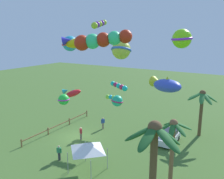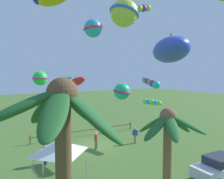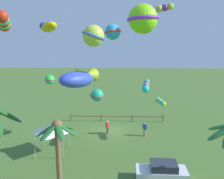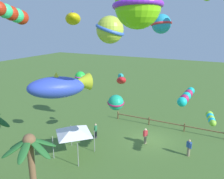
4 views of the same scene
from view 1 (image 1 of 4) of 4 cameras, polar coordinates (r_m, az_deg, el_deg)
ground_plane at (r=29.99m, az=-8.56°, el=-11.42°), size 120.00×120.00×0.00m
palm_tree_0 at (r=20.36m, az=14.60°, el=-10.95°), size 2.79×2.79×5.72m
palm_tree_1 at (r=30.73m, az=20.98°, el=-2.56°), size 3.81×3.68×5.88m
palm_tree_2 at (r=16.17m, az=10.16°, el=-13.51°), size 4.21×4.29×6.99m
rail_fence at (r=32.58m, az=-12.67°, el=-8.41°), size 12.20×0.12×0.95m
parked_car_0 at (r=28.82m, az=13.61°, el=-11.07°), size 3.94×1.82×1.51m
spectator_0 at (r=29.06m, az=-7.55°, el=-10.46°), size 0.41×0.46×1.59m
spectator_1 at (r=31.93m, az=-2.21°, el=-8.14°), size 0.49×0.39×1.59m
spectator_2 at (r=25.03m, az=-12.70°, el=-14.74°), size 0.34×0.53×1.59m
festival_tent at (r=22.09m, az=-5.93°, el=-13.60°), size 2.86×2.86×2.85m
kite_fish_0 at (r=25.10m, az=-9.69°, el=-0.81°), size 1.64×2.17×1.22m
kite_ball_1 at (r=22.67m, az=2.24°, el=9.57°), size 2.32×2.35×1.80m
kite_tube_2 at (r=31.77m, az=0.20°, el=-1.90°), size 0.92×2.21×0.60m
kite_tube_3 at (r=31.45m, az=-3.22°, el=15.57°), size 3.12×0.86×1.25m
kite_ball_4 at (r=28.15m, az=-10.13°, el=10.92°), size 2.71×2.70×1.76m
kite_ball_5 at (r=21.47m, az=-11.65°, el=-2.40°), size 1.31×1.31×0.98m
kite_tube_6 at (r=16.01m, az=-2.81°, el=11.86°), size 2.10×3.71×1.41m
kite_ball_7 at (r=24.26m, az=16.59°, el=11.74°), size 2.92×2.92×1.87m
kite_ball_8 at (r=23.97m, az=1.26°, el=-2.77°), size 1.72×1.72×1.15m
kite_fish_9 at (r=20.15m, az=-8.22°, el=11.32°), size 2.40×2.79×1.25m
kite_fish_10 at (r=20.69m, az=12.81°, el=1.11°), size 2.89×3.62×1.48m
kite_tube_11 at (r=28.82m, az=1.82°, el=0.80°), size 0.91×2.50×0.99m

